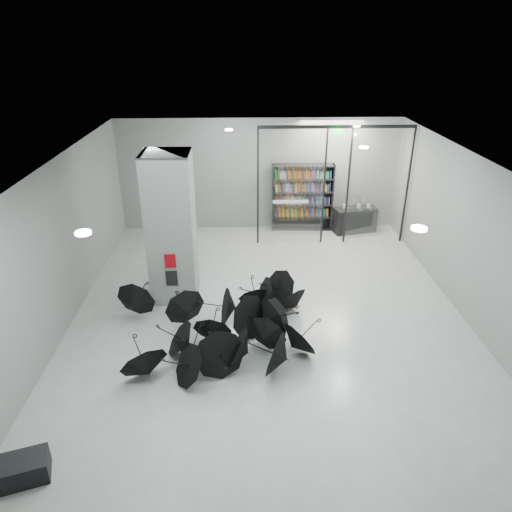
{
  "coord_description": "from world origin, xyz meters",
  "views": [
    {
      "loc": [
        -0.68,
        -9.45,
        6.64
      ],
      "look_at": [
        -0.3,
        1.5,
        1.4
      ],
      "focal_mm": 32.95,
      "sensor_mm": 36.0,
      "label": 1
    }
  ],
  "objects_px": {
    "shop_counter": "(354,220)",
    "umbrella_cluster": "(235,331)",
    "column": "(171,228)",
    "bookshelf": "(302,198)",
    "bench": "(8,473)"
  },
  "relations": [
    {
      "from": "umbrella_cluster",
      "to": "column",
      "type": "bearing_deg",
      "value": 125.87
    },
    {
      "from": "bookshelf",
      "to": "shop_counter",
      "type": "distance_m",
      "value": 2.07
    },
    {
      "from": "bench",
      "to": "bookshelf",
      "type": "relative_size",
      "value": 0.51
    },
    {
      "from": "bookshelf",
      "to": "shop_counter",
      "type": "xyz_separation_m",
      "value": [
        1.9,
        -0.34,
        -0.76
      ]
    },
    {
      "from": "bookshelf",
      "to": "umbrella_cluster",
      "type": "relative_size",
      "value": 0.46
    },
    {
      "from": "column",
      "to": "bench",
      "type": "bearing_deg",
      "value": -108.47
    },
    {
      "from": "bookshelf",
      "to": "umbrella_cluster",
      "type": "height_order",
      "value": "bookshelf"
    },
    {
      "from": "column",
      "to": "shop_counter",
      "type": "distance_m",
      "value": 7.58
    },
    {
      "from": "column",
      "to": "shop_counter",
      "type": "xyz_separation_m",
      "value": [
        5.96,
        4.41,
        -1.54
      ]
    },
    {
      "from": "bookshelf",
      "to": "shop_counter",
      "type": "height_order",
      "value": "bookshelf"
    },
    {
      "from": "column",
      "to": "umbrella_cluster",
      "type": "distance_m",
      "value": 3.28
    },
    {
      "from": "column",
      "to": "umbrella_cluster",
      "type": "xyz_separation_m",
      "value": [
        1.65,
        -2.28,
        -1.69
      ]
    },
    {
      "from": "shop_counter",
      "to": "umbrella_cluster",
      "type": "bearing_deg",
      "value": -135.75
    },
    {
      "from": "bench",
      "to": "shop_counter",
      "type": "bearing_deg",
      "value": 34.93
    },
    {
      "from": "column",
      "to": "bench",
      "type": "distance_m",
      "value": 6.57
    }
  ]
}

